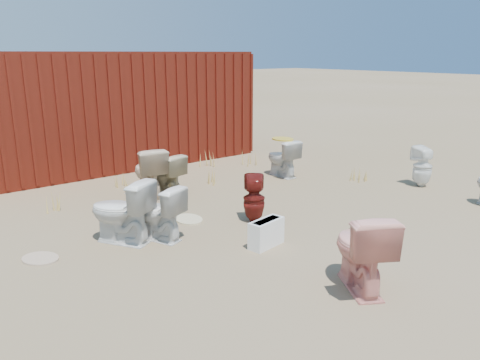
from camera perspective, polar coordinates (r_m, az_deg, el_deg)
ground at (r=6.67m, az=3.19°, el=-5.63°), size 100.00×100.00×0.00m
shipping_container at (r=10.77m, az=-15.44°, el=8.45°), size 6.00×2.40×2.40m
toilet_front_a at (r=6.17m, az=-14.31°, el=-3.74°), size 0.83×0.95×0.84m
toilet_front_pink at (r=5.00m, az=14.56°, el=-8.21°), size 0.84×0.97×0.86m
toilet_front_c at (r=6.18m, az=-10.05°, el=-3.98°), size 0.66×0.82×0.74m
toilet_front_maroon at (r=6.74m, az=1.72°, el=-2.29°), size 0.44×0.44×0.69m
toilet_back_beige_left at (r=8.07m, az=-9.10°, el=0.62°), size 0.56×0.79×0.73m
toilet_back_beige_right at (r=8.03m, az=-11.05°, el=0.94°), size 0.64×0.92×0.86m
toilet_back_yellowlid at (r=9.26m, az=5.16°, el=2.68°), size 0.44×0.74×0.74m
toilet_back_e at (r=9.15m, az=21.36°, el=1.55°), size 0.40×0.41×0.75m
yellow_lid at (r=9.19m, az=5.22°, el=5.00°), size 0.37×0.47×0.02m
loose_tank at (r=5.95m, az=3.22°, el=-6.48°), size 0.53×0.29×0.35m
loose_lid_near at (r=6.93m, az=-6.29°, el=-4.78°), size 0.40×0.51×0.02m
loose_lid_far at (r=6.12m, az=-23.16°, el=-8.81°), size 0.54×0.58×0.02m
weed_clump_a at (r=7.77m, az=-22.44°, el=-2.58°), size 0.36×0.36×0.30m
weed_clump_b at (r=8.76m, az=-3.13°, el=0.37°), size 0.32×0.32×0.26m
weed_clump_c at (r=10.26m, az=1.11°, el=2.68°), size 0.36×0.36×0.29m
weed_clump_d at (r=8.76m, az=-14.42°, el=-0.16°), size 0.30×0.30×0.24m
weed_clump_e at (r=10.08m, az=-3.92°, el=2.50°), size 0.34×0.34×0.31m
weed_clump_f at (r=9.25m, az=14.43°, el=0.62°), size 0.28×0.28×0.23m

